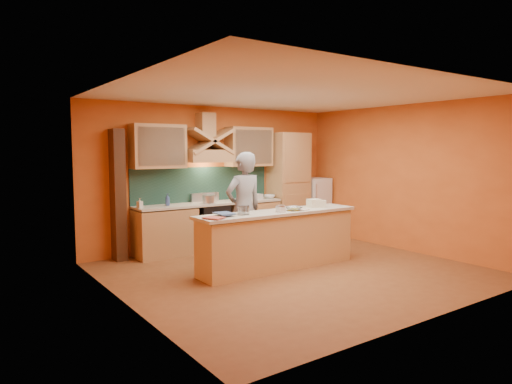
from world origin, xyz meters
TOP-DOWN VIEW (x-y plane):
  - floor at (0.00, 0.00)m, footprint 5.50×5.00m
  - ceiling at (0.00, 0.00)m, footprint 5.50×5.00m
  - wall_back at (0.00, 2.50)m, footprint 5.50×0.02m
  - wall_front at (0.00, -2.50)m, footprint 5.50×0.02m
  - wall_left at (-2.75, 0.00)m, footprint 0.02×5.00m
  - wall_right at (2.75, 0.00)m, footprint 0.02×5.00m
  - base_cabinet_left at (-1.25, 2.20)m, footprint 1.10×0.60m
  - base_cabinet_right at (0.65, 2.20)m, footprint 1.10×0.60m
  - counter_top at (-0.30, 2.20)m, footprint 3.00×0.62m
  - stove at (-0.30, 2.20)m, footprint 0.60×0.58m
  - backsplash at (-0.30, 2.48)m, footprint 3.00×0.03m
  - range_hood at (-0.30, 2.25)m, footprint 0.92×0.50m
  - hood_chimney at (-0.30, 2.35)m, footprint 0.30×0.30m
  - upper_cabinet_left at (-1.30, 2.33)m, footprint 1.00×0.35m
  - upper_cabinet_right at (0.70, 2.33)m, footprint 1.00×0.35m
  - pantry_column at (1.65, 2.20)m, footprint 0.80×0.60m
  - fridge at (2.40, 2.20)m, footprint 0.58×0.60m
  - trim_column_left at (-2.05, 2.35)m, footprint 0.20×0.30m
  - island_body at (-0.10, 0.30)m, footprint 2.80×0.55m
  - island_top at (-0.10, 0.30)m, footprint 2.90×0.62m
  - person at (-0.44, 0.80)m, footprint 0.71×0.47m
  - pot_large at (-0.41, 2.05)m, footprint 0.29×0.29m
  - pot_small at (-0.19, 2.33)m, footprint 0.22×0.22m
  - soap_bottle_a at (-1.75, 2.12)m, footprint 0.11×0.11m
  - soap_bottle_b at (-1.19, 2.19)m, footprint 0.11×0.11m
  - bowl_back at (1.11, 2.16)m, footprint 0.30×0.30m
  - dish_rack at (0.69, 2.12)m, footprint 0.38×0.35m
  - book_lower at (-1.48, 0.13)m, footprint 0.30×0.34m
  - book_upper at (-1.22, 0.35)m, footprint 0.26×0.35m
  - jar_large at (-0.77, 0.27)m, footprint 0.17×0.17m
  - jar_small at (-0.83, 0.29)m, footprint 0.14×0.14m
  - kitchen_scale at (-0.17, 0.15)m, footprint 0.12×0.12m
  - mixing_bowl at (0.15, 0.21)m, footprint 0.29×0.29m
  - cloth at (0.30, 0.16)m, footprint 0.26×0.23m
  - grocery_bag_a at (0.73, 0.36)m, footprint 0.23×0.19m
  - grocery_bag_b at (0.80, 0.28)m, footprint 0.24×0.23m

SIDE VIEW (x-z plane):
  - floor at x=0.00m, z-range -0.01..0.01m
  - base_cabinet_left at x=-1.25m, z-range 0.00..0.86m
  - base_cabinet_right at x=0.65m, z-range 0.00..0.86m
  - island_body at x=-0.10m, z-range 0.00..0.88m
  - stove at x=-0.30m, z-range 0.00..0.90m
  - fridge at x=2.40m, z-range 0.00..1.30m
  - counter_top at x=-0.30m, z-range 0.88..0.92m
  - island_top at x=-0.10m, z-range 0.90..0.95m
  - person at x=-0.44m, z-range 0.00..1.90m
  - cloth at x=0.30m, z-range 0.94..0.96m
  - bowl_back at x=1.11m, z-range 0.92..0.99m
  - book_lower at x=-1.48m, z-range 0.94..0.97m
  - pot_small at x=-0.19m, z-range 0.90..1.04m
  - dish_rack at x=0.69m, z-range 0.92..1.03m
  - mixing_bowl at x=0.15m, z-range 0.95..1.01m
  - book_upper at x=-1.22m, z-range 0.97..0.99m
  - pot_large at x=-0.41m, z-range 0.90..1.07m
  - kitchen_scale at x=-0.17m, z-range 0.95..1.04m
  - grocery_bag_b at x=0.80m, z-range 0.94..1.06m
  - soap_bottle_a at x=-1.75m, z-range 0.92..1.10m
  - jar_small at x=-0.83m, z-range 0.94..1.09m
  - grocery_bag_a at x=0.73m, z-range 0.95..1.09m
  - jar_large at x=-0.77m, z-range 0.94..1.09m
  - soap_bottle_b at x=-1.19m, z-range 0.92..1.14m
  - pantry_column at x=1.65m, z-range 0.00..2.30m
  - trim_column_left at x=-2.05m, z-range 0.00..2.30m
  - backsplash at x=-0.30m, z-range 0.90..1.60m
  - wall_back at x=0.00m, z-range 0.00..2.80m
  - wall_front at x=0.00m, z-range 0.00..2.80m
  - wall_left at x=-2.75m, z-range 0.00..2.80m
  - wall_right at x=2.75m, z-range 0.00..2.80m
  - range_hood at x=-0.30m, z-range 1.70..1.94m
  - upper_cabinet_left at x=-1.30m, z-range 1.60..2.40m
  - upper_cabinet_right at x=0.70m, z-range 1.60..2.40m
  - hood_chimney at x=-0.30m, z-range 2.15..2.65m
  - ceiling at x=0.00m, z-range 2.79..2.80m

